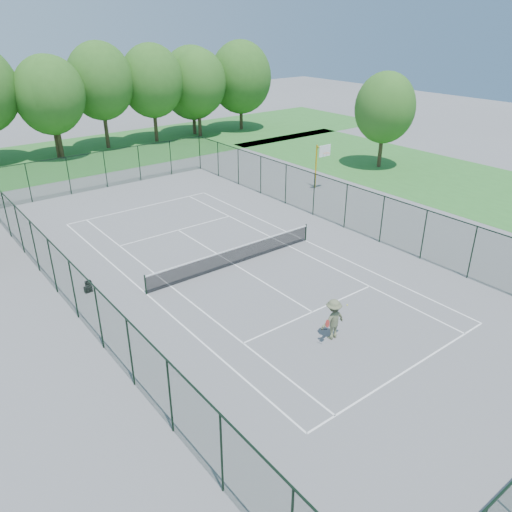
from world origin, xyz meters
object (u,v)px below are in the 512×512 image
object	(u,v)px
basketball_goal	(321,158)
tennis_player	(333,319)
tennis_net	(234,255)
sports_bag_a	(88,289)

from	to	relation	value
basketball_goal	tennis_player	size ratio (longest dim) A/B	1.64
tennis_net	sports_bag_a	xyz separation A→B (m)	(-7.73, 2.04, -0.42)
tennis_net	sports_bag_a	bearing A→B (deg)	165.21
sports_bag_a	tennis_player	bearing A→B (deg)	-57.41
tennis_net	sports_bag_a	world-z (taller)	tennis_net
tennis_net	tennis_player	bearing A→B (deg)	-95.27
basketball_goal	sports_bag_a	size ratio (longest dim) A/B	9.32
tennis_net	tennis_player	size ratio (longest dim) A/B	4.99
tennis_player	sports_bag_a	bearing A→B (deg)	123.58
tennis_net	tennis_player	world-z (taller)	tennis_player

